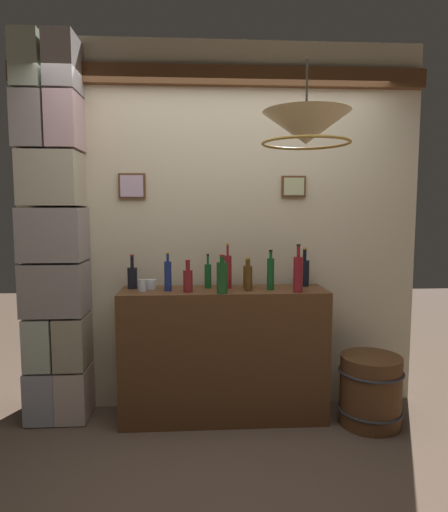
% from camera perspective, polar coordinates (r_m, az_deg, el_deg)
% --- Properties ---
extents(ground_plane, '(12.00, 12.00, 0.00)m').
position_cam_1_polar(ground_plane, '(2.85, 1.07, -26.97)').
color(ground_plane, brown).
extents(panelled_rear_partition, '(3.07, 0.15, 2.80)m').
position_cam_1_polar(panelled_rear_partition, '(3.49, -0.34, 4.60)').
color(panelled_rear_partition, beige).
rests_on(panelled_rear_partition, ground).
extents(stone_pillar, '(0.44, 0.40, 2.73)m').
position_cam_1_polar(stone_pillar, '(3.46, -20.64, 2.27)').
color(stone_pillar, '#A4A5AF').
rests_on(stone_pillar, ground).
extents(bar_shelf_unit, '(1.50, 0.40, 0.97)m').
position_cam_1_polar(bar_shelf_unit, '(3.38, -0.05, -12.38)').
color(bar_shelf_unit, brown).
rests_on(bar_shelf_unit, ground).
extents(liquor_bottle_scotch, '(0.07, 0.07, 0.29)m').
position_cam_1_polar(liquor_bottle_scotch, '(3.45, 10.18, -1.99)').
color(liquor_bottle_scotch, black).
rests_on(liquor_bottle_scotch, bar_shelf_unit).
extents(liquor_bottle_vermouth, '(0.06, 0.06, 0.23)m').
position_cam_1_polar(liquor_bottle_vermouth, '(3.30, 2.98, -2.55)').
color(liquor_bottle_vermouth, brown).
rests_on(liquor_bottle_vermouth, bar_shelf_unit).
extents(liquor_bottle_vodka, '(0.08, 0.08, 0.27)m').
position_cam_1_polar(liquor_bottle_vodka, '(3.10, -0.25, -2.67)').
color(liquor_bottle_vodka, '#1B5220').
rests_on(liquor_bottle_vodka, bar_shelf_unit).
extents(liquor_bottle_port, '(0.07, 0.07, 0.23)m').
position_cam_1_polar(liquor_bottle_port, '(3.16, -4.61, -3.01)').
color(liquor_bottle_port, maroon).
rests_on(liquor_bottle_port, bar_shelf_unit).
extents(liquor_bottle_brandy, '(0.05, 0.05, 0.28)m').
position_cam_1_polar(liquor_bottle_brandy, '(3.22, -7.14, -2.45)').
color(liquor_bottle_brandy, navy).
rests_on(liquor_bottle_brandy, bar_shelf_unit).
extents(liquor_bottle_rye, '(0.05, 0.05, 0.29)m').
position_cam_1_polar(liquor_bottle_rye, '(3.26, 5.94, -2.17)').
color(liquor_bottle_rye, '#175626').
rests_on(liquor_bottle_rye, bar_shelf_unit).
extents(liquor_bottle_sherry, '(0.07, 0.07, 0.25)m').
position_cam_1_polar(liquor_bottle_sherry, '(3.36, -11.57, -2.61)').
color(liquor_bottle_sherry, black).
rests_on(liquor_bottle_sherry, bar_shelf_unit).
extents(liquor_bottle_whiskey, '(0.06, 0.06, 0.33)m').
position_cam_1_polar(liquor_bottle_whiskey, '(3.30, 0.46, -1.94)').
color(liquor_bottle_whiskey, maroon).
rests_on(liquor_bottle_whiskey, bar_shelf_unit).
extents(liquor_bottle_rum, '(0.06, 0.06, 0.24)m').
position_cam_1_polar(liquor_bottle_rum, '(3.21, 3.13, -2.75)').
color(liquor_bottle_rum, '#593C15').
rests_on(liquor_bottle_rum, bar_shelf_unit).
extents(liquor_bottle_amaro, '(0.07, 0.07, 0.34)m').
position_cam_1_polar(liquor_bottle_amaro, '(3.19, 9.39, -2.19)').
color(liquor_bottle_amaro, maroon).
rests_on(liquor_bottle_amaro, bar_shelf_unit).
extents(liquor_bottle_mezcal, '(0.05, 0.05, 0.25)m').
position_cam_1_polar(liquor_bottle_mezcal, '(3.31, -2.06, -2.48)').
color(liquor_bottle_mezcal, '#175625').
rests_on(liquor_bottle_mezcal, bar_shelf_unit).
extents(glass_tumbler_rocks, '(0.07, 0.07, 0.07)m').
position_cam_1_polar(glass_tumbler_rocks, '(3.31, -9.28, -3.57)').
color(glass_tumbler_rocks, silver).
rests_on(glass_tumbler_rocks, bar_shelf_unit).
extents(glass_tumbler_highball, '(0.06, 0.06, 0.08)m').
position_cam_1_polar(glass_tumbler_highball, '(3.24, -10.34, -3.70)').
color(glass_tumbler_highball, silver).
rests_on(glass_tumbler_highball, bar_shelf_unit).
extents(pendant_lamp, '(0.48, 0.48, 0.45)m').
position_cam_1_polar(pendant_lamp, '(2.55, 10.39, 15.57)').
color(pendant_lamp, beige).
extents(wooden_barrel, '(0.46, 0.46, 0.50)m').
position_cam_1_polar(wooden_barrel, '(3.53, 18.10, -15.91)').
color(wooden_barrel, brown).
rests_on(wooden_barrel, ground).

